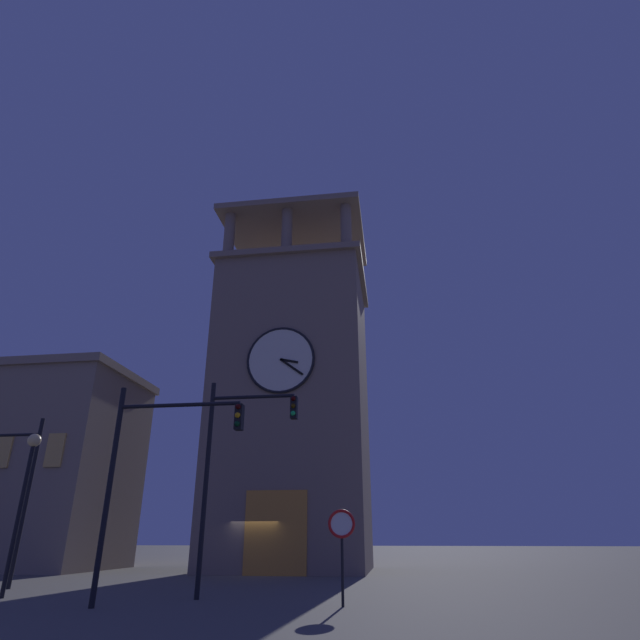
{
  "coord_description": "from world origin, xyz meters",
  "views": [
    {
      "loc": [
        -7.26,
        28.31,
        1.74
      ],
      "look_at": [
        -2.75,
        -3.67,
        15.23
      ],
      "focal_mm": 29.27,
      "sensor_mm": 36.0,
      "label": 1
    }
  ],
  "objects": [
    {
      "name": "ground_plane",
      "position": [
        0.0,
        0.0,
        0.0
      ],
      "size": [
        200.0,
        200.0,
        0.0
      ],
      "primitive_type": "plane",
      "color": "#56544F"
    },
    {
      "name": "clocktower",
      "position": [
        -1.1,
        -3.65,
        9.58
      ],
      "size": [
        9.49,
        9.2,
        25.23
      ],
      "color": "gray",
      "rests_on": "ground_plane"
    },
    {
      "name": "adjacent_wing_building",
      "position": [
        17.44,
        -2.35,
        5.87
      ],
      "size": [
        16.13,
        8.24,
        11.69
      ],
      "color": "gray",
      "rests_on": "ground_plane"
    },
    {
      "name": "traffic_signal_near",
      "position": [
        -1.93,
        11.19,
        4.35
      ],
      "size": [
        3.09,
        0.41,
        6.77
      ],
      "color": "black",
      "rests_on": "ground_plane"
    },
    {
      "name": "traffic_signal_mid",
      "position": [
        -0.27,
        13.58,
        3.95
      ],
      "size": [
        3.94,
        0.41,
        6.02
      ],
      "color": "black",
      "rests_on": "ground_plane"
    },
    {
      "name": "traffic_signal_far",
      "position": [
        8.09,
        8.8,
        4.05
      ],
      "size": [
        3.63,
        0.41,
        6.25
      ],
      "color": "black",
      "rests_on": "ground_plane"
    },
    {
      "name": "street_lamp",
      "position": [
        5.05,
        11.68,
        3.53
      ],
      "size": [
        0.44,
        0.44,
        5.06
      ],
      "color": "black",
      "rests_on": "ground_plane"
    },
    {
      "name": "no_horn_sign",
      "position": [
        -5.64,
        12.38,
        1.93
      ],
      "size": [
        0.78,
        0.14,
        2.49
      ],
      "color": "black",
      "rests_on": "ground_plane"
    }
  ]
}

